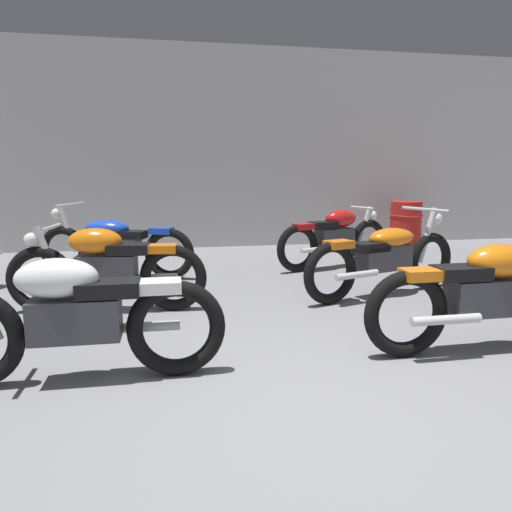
{
  "coord_description": "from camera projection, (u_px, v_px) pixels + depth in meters",
  "views": [
    {
      "loc": [
        -0.9,
        -2.44,
        1.39
      ],
      "look_at": [
        0.0,
        2.24,
        0.55
      ],
      "focal_mm": 33.73,
      "sensor_mm": 36.0,
      "label": 1
    }
  ],
  "objects": [
    {
      "name": "motorcycle_right_row_2",
      "position": [
        335.0,
        236.0,
        6.99
      ],
      "size": [
        1.9,
        0.77,
        0.88
      ],
      "color": "black",
      "rests_on": "ground"
    },
    {
      "name": "ground_plane",
      "position": [
        329.0,
        416.0,
        2.77
      ],
      "size": [
        60.0,
        60.0,
        0.0
      ],
      "primitive_type": "plane",
      "color": "gray"
    },
    {
      "name": "motorcycle_right_row_1",
      "position": [
        385.0,
        256.0,
        5.39
      ],
      "size": [
        2.09,
        0.92,
        0.97
      ],
      "color": "black",
      "rests_on": "ground"
    },
    {
      "name": "back_wall",
      "position": [
        212.0,
        149.0,
        8.77
      ],
      "size": [
        12.97,
        0.24,
        3.6
      ],
      "primitive_type": "cube",
      "color": "#BCBAB7",
      "rests_on": "ground"
    },
    {
      "name": "motorcycle_left_row_1",
      "position": [
        106.0,
        267.0,
        4.77
      ],
      "size": [
        1.97,
        0.49,
        0.88
      ],
      "color": "black",
      "rests_on": "ground"
    },
    {
      "name": "motorcycle_right_row_0",
      "position": [
        486.0,
        294.0,
        3.71
      ],
      "size": [
        1.97,
        0.48,
        0.88
      ],
      "color": "black",
      "rests_on": "ground"
    },
    {
      "name": "motorcycle_left_row_2",
      "position": [
        114.0,
        243.0,
        6.35
      ],
      "size": [
        2.07,
        0.97,
        0.97
      ],
      "color": "black",
      "rests_on": "ground"
    },
    {
      "name": "oil_drum",
      "position": [
        406.0,
        225.0,
        8.83
      ],
      "size": [
        0.59,
        0.59,
        0.85
      ],
      "color": "red",
      "rests_on": "ground"
    },
    {
      "name": "motorcycle_left_row_0",
      "position": [
        74.0,
        316.0,
        3.15
      ],
      "size": [
        1.97,
        0.48,
        0.88
      ],
      "color": "black",
      "rests_on": "ground"
    }
  ]
}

